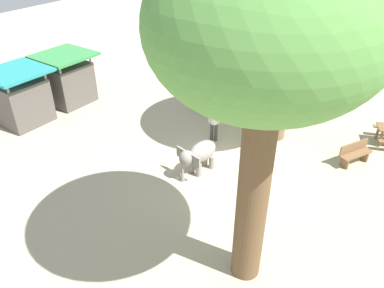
{
  "coord_description": "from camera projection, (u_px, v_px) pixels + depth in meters",
  "views": [
    {
      "loc": [
        -10.19,
        -5.76,
        8.55
      ],
      "look_at": [
        -0.24,
        1.37,
        0.8
      ],
      "focal_mm": 35.37,
      "sensor_mm": 36.0,
      "label": 1
    }
  ],
  "objects": [
    {
      "name": "wooden_bench",
      "position": [
        355.0,
        153.0,
        14.58
      ],
      "size": [
        1.43,
        1.0,
        0.88
      ],
      "rotation": [
        0.0,
        0.0,
        2.67
      ],
      "color": "brown",
      "rests_on": "ground_plane"
    },
    {
      "name": "market_stall_teal",
      "position": [
        22.0,
        100.0,
        17.03
      ],
      "size": [
        2.5,
        2.5,
        2.52
      ],
      "color": "#59514C",
      "rests_on": "ground_plane"
    },
    {
      "name": "person_handler",
      "position": [
        214.0,
        121.0,
        15.76
      ],
      "size": [
        0.32,
        0.48,
        1.62
      ],
      "rotation": [
        0.0,
        0.0,
        -2.77
      ],
      "color": "#3F3833",
      "rests_on": "ground_plane"
    },
    {
      "name": "market_stall_green",
      "position": [
        68.0,
        81.0,
        18.81
      ],
      "size": [
        2.5,
        2.5,
        2.52
      ],
      "color": "#59514C",
      "rests_on": "ground_plane"
    },
    {
      "name": "picnic_table_near",
      "position": [
        214.0,
        96.0,
        18.59
      ],
      "size": [
        1.62,
        1.64,
        0.78
      ],
      "rotation": [
        0.0,
        0.0,
        1.67
      ],
      "color": "olive",
      "rests_on": "ground_plane"
    },
    {
      "name": "ground_plane",
      "position": [
        225.0,
        170.0,
        14.41
      ],
      "size": [
        60.0,
        60.0,
        0.0
      ],
      "primitive_type": "plane",
      "color": "#BAA88C"
    },
    {
      "name": "shade_tree_secondary",
      "position": [
        291.0,
        19.0,
        13.81
      ],
      "size": [
        5.66,
        5.19,
        7.11
      ],
      "color": "brown",
      "rests_on": "ground_plane"
    },
    {
      "name": "elephant",
      "position": [
        199.0,
        155.0,
        13.93
      ],
      "size": [
        1.76,
        1.17,
        1.21
      ],
      "rotation": [
        0.0,
        0.0,
        2.96
      ],
      "color": "gray",
      "rests_on": "ground_plane"
    },
    {
      "name": "shade_tree_main",
      "position": [
        271.0,
        30.0,
        6.97
      ],
      "size": [
        5.06,
        4.64,
        8.54
      ],
      "color": "brown",
      "rests_on": "ground_plane"
    }
  ]
}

